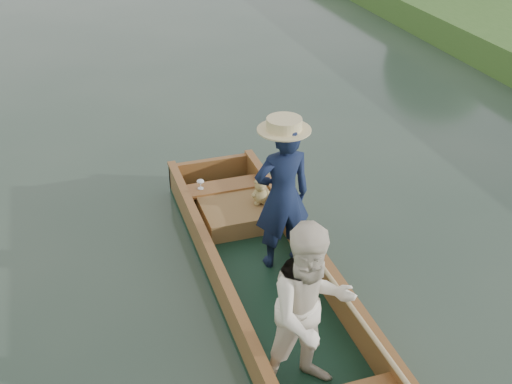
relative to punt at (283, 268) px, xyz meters
name	(u,v)px	position (x,y,z in m)	size (l,w,h in m)	color
ground	(275,303)	(-0.01, 0.16, -0.55)	(120.00, 120.00, 0.00)	#283D30
punt	(283,268)	(0.00, 0.00, 0.00)	(1.12, 5.13, 1.72)	black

